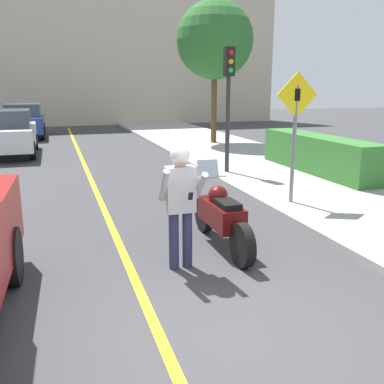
# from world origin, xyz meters

# --- Properties ---
(ground_plane) EXTENTS (80.00, 80.00, 0.00)m
(ground_plane) POSITION_xyz_m (0.00, 0.00, 0.00)
(ground_plane) COLOR #38383A
(sidewalk_curb) EXTENTS (4.40, 44.00, 0.14)m
(sidewalk_curb) POSITION_xyz_m (4.80, 4.00, 0.07)
(sidewalk_curb) COLOR #9E9E99
(sidewalk_curb) RESTS_ON ground
(road_center_line) EXTENTS (0.12, 36.00, 0.01)m
(road_center_line) POSITION_xyz_m (-0.60, 6.00, 0.00)
(road_center_line) COLOR yellow
(road_center_line) RESTS_ON ground
(building_backdrop) EXTENTS (28.00, 1.20, 9.72)m
(building_backdrop) POSITION_xyz_m (0.00, 26.00, 4.86)
(building_backdrop) COLOR beige
(building_backdrop) RESTS_ON ground
(motorcycle) EXTENTS (0.62, 2.26, 1.31)m
(motorcycle) POSITION_xyz_m (0.94, 2.42, 0.51)
(motorcycle) COLOR black
(motorcycle) RESTS_ON ground
(person_biker) EXTENTS (0.59, 0.48, 1.75)m
(person_biker) POSITION_xyz_m (0.10, 1.83, 1.07)
(person_biker) COLOR #282D4C
(person_biker) RESTS_ON ground
(crossing_sign) EXTENTS (0.91, 0.08, 2.65)m
(crossing_sign) POSITION_xyz_m (3.17, 4.05, 1.74)
(crossing_sign) COLOR slate
(crossing_sign) RESTS_ON sidewalk_curb
(traffic_light) EXTENTS (0.26, 0.30, 3.39)m
(traffic_light) POSITION_xyz_m (3.14, 7.49, 2.51)
(traffic_light) COLOR #2D2D30
(traffic_light) RESTS_ON sidewalk_curb
(hedge_row) EXTENTS (0.90, 4.68, 1.01)m
(hedge_row) POSITION_xyz_m (5.60, 6.74, 0.65)
(hedge_row) COLOR #33702D
(hedge_row) RESTS_ON sidewalk_curb
(street_tree) EXTENTS (3.18, 3.18, 5.81)m
(street_tree) POSITION_xyz_m (5.12, 13.82, 4.35)
(street_tree) COLOR brown
(street_tree) RESTS_ON sidewalk_curb
(parked_car_white) EXTENTS (1.88, 4.20, 1.68)m
(parked_car_white) POSITION_xyz_m (-3.07, 13.51, 0.86)
(parked_car_white) COLOR black
(parked_car_white) RESTS_ON ground
(parked_car_blue) EXTENTS (1.88, 4.20, 1.68)m
(parked_car_blue) POSITION_xyz_m (-2.83, 19.40, 0.86)
(parked_car_blue) COLOR black
(parked_car_blue) RESTS_ON ground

